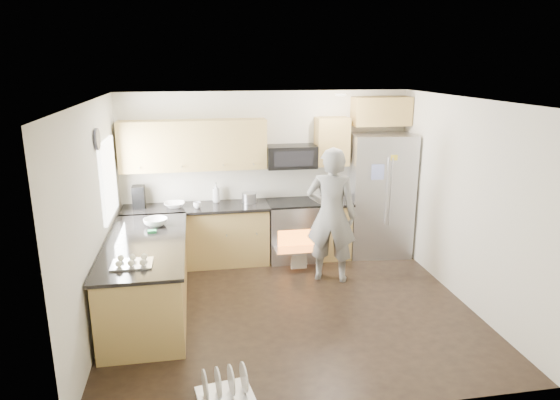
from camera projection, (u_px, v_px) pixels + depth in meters
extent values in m
plane|color=black|center=(291.00, 309.00, 6.31)|extent=(4.50, 4.50, 0.00)
cube|color=beige|center=(267.00, 175.00, 7.87)|extent=(4.50, 0.04, 2.60)
cube|color=beige|center=(338.00, 280.00, 4.07)|extent=(4.50, 0.04, 2.60)
cube|color=beige|center=(95.00, 220.00, 5.60)|extent=(0.04, 4.00, 2.60)
cube|color=beige|center=(465.00, 202.00, 6.34)|extent=(0.04, 4.00, 2.60)
cube|color=white|center=(292.00, 100.00, 5.62)|extent=(4.50, 4.00, 0.04)
cube|color=white|center=(108.00, 179.00, 6.48)|extent=(0.04, 1.00, 1.00)
cylinder|color=#FFE4CC|center=(341.00, 95.00, 6.82)|extent=(0.14, 0.14, 0.02)
cylinder|color=#474754|center=(97.00, 139.00, 5.80)|extent=(0.03, 0.26, 0.26)
cube|color=#B08B46|center=(197.00, 237.00, 7.63)|extent=(2.15, 0.60, 0.87)
cube|color=black|center=(196.00, 208.00, 7.49)|extent=(2.19, 0.64, 0.04)
cube|color=#B08B46|center=(332.00, 229.00, 7.98)|extent=(0.50, 0.60, 0.87)
cube|color=black|center=(333.00, 201.00, 7.84)|extent=(0.54, 0.64, 0.04)
cube|color=#B08B46|center=(194.00, 145.00, 7.39)|extent=(2.16, 0.33, 0.74)
cube|color=#B08B46|center=(332.00, 141.00, 7.73)|extent=(0.50, 0.33, 0.74)
cube|color=#B08B46|center=(381.00, 111.00, 7.74)|extent=(0.90, 0.33, 0.44)
imported|color=white|center=(175.00, 205.00, 7.44)|extent=(0.30, 0.30, 0.07)
imported|color=white|center=(216.00, 193.00, 7.68)|extent=(0.12, 0.12, 0.30)
imported|color=white|center=(197.00, 205.00, 7.39)|extent=(0.12, 0.12, 0.09)
cylinder|color=#B7B7BC|center=(249.00, 198.00, 7.68)|extent=(0.22, 0.22, 0.15)
cube|color=black|center=(139.00, 197.00, 7.39)|extent=(0.17, 0.21, 0.33)
cylinder|color=#B7B7BC|center=(326.00, 196.00, 7.92)|extent=(0.10, 0.10, 0.08)
cube|color=#B08B46|center=(148.00, 279.00, 6.15)|extent=(0.90, 2.30, 0.87)
cube|color=black|center=(145.00, 243.00, 6.02)|extent=(0.96, 2.36, 0.04)
imported|color=white|center=(156.00, 222.00, 6.59)|extent=(0.31, 0.31, 0.10)
cube|color=green|center=(152.00, 231.00, 6.33)|extent=(0.11, 0.08, 0.03)
cube|color=#B7B7BC|center=(132.00, 261.00, 5.31)|extent=(0.43, 0.33, 0.09)
cube|color=#B7B7BC|center=(292.00, 231.00, 7.85)|extent=(0.76, 0.62, 0.90)
cube|color=black|center=(292.00, 203.00, 7.72)|extent=(0.76, 0.60, 0.03)
cube|color=orange|center=(296.00, 241.00, 7.56)|extent=(0.56, 0.02, 0.34)
cube|color=#B7B7BC|center=(298.00, 250.00, 7.43)|extent=(0.70, 0.34, 0.03)
cube|color=white|center=(299.00, 260.00, 7.42)|extent=(0.24, 0.03, 0.28)
cube|color=black|center=(291.00, 156.00, 7.65)|extent=(0.76, 0.40, 0.34)
cube|color=#B7B7BC|center=(379.00, 195.00, 7.96)|extent=(1.02, 0.83, 1.95)
cylinder|color=#B7B7BC|center=(387.00, 192.00, 7.55)|extent=(0.03, 0.03, 1.06)
cylinder|color=#B7B7BC|center=(391.00, 192.00, 7.57)|extent=(0.03, 0.03, 1.06)
cube|color=pink|center=(401.00, 205.00, 7.66)|extent=(0.25, 0.03, 0.32)
cube|color=#8F9EE6|center=(378.00, 172.00, 7.45)|extent=(0.19, 0.03, 0.23)
imported|color=gray|center=(331.00, 215.00, 6.94)|extent=(0.82, 0.68, 1.92)
cube|color=#B7B7BC|center=(225.00, 396.00, 4.64)|extent=(0.57, 0.48, 0.03)
cylinder|color=white|center=(205.00, 385.00, 4.55)|extent=(0.06, 0.28, 0.28)
cylinder|color=white|center=(218.00, 382.00, 4.58)|extent=(0.06, 0.28, 0.28)
cylinder|color=white|center=(231.00, 380.00, 4.62)|extent=(0.06, 0.28, 0.28)
cylinder|color=white|center=(244.00, 377.00, 4.66)|extent=(0.06, 0.28, 0.28)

